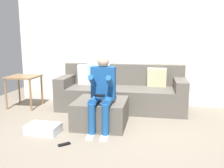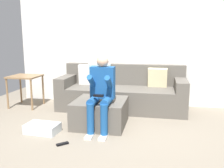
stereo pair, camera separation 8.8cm
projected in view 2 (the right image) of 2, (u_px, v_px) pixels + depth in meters
ground_plane at (114, 139)px, 3.38m from camera, size 6.32×6.32×0.00m
wall_back at (132, 41)px, 5.02m from camera, size 4.86×0.10×2.65m
couch_sectional at (122, 92)px, 4.82m from camera, size 2.43×0.89×0.88m
ottoman at (100, 113)px, 3.89m from camera, size 0.80×0.79×0.41m
person_seated at (101, 90)px, 3.60m from camera, size 0.36×0.61×1.13m
storage_bin at (42, 128)px, 3.59m from camera, size 0.50×0.33×0.14m
side_table at (25, 80)px, 4.91m from camera, size 0.58×0.54×0.63m
remote_near_ottoman at (62, 144)px, 3.20m from camera, size 0.15×0.15×0.02m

